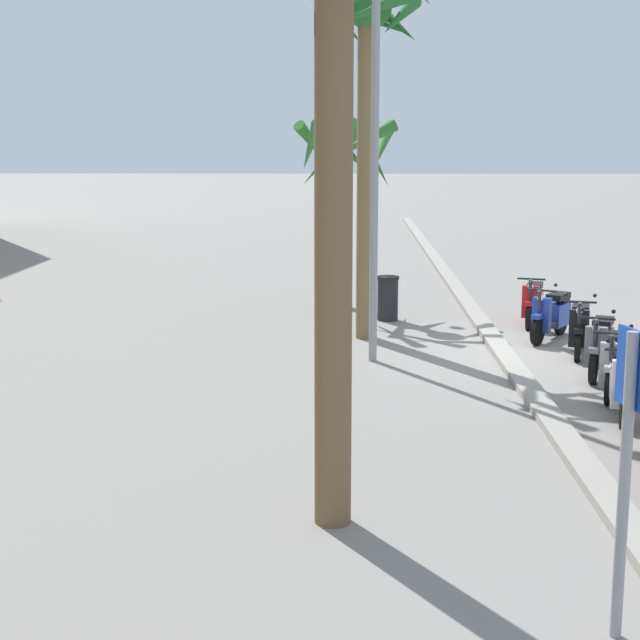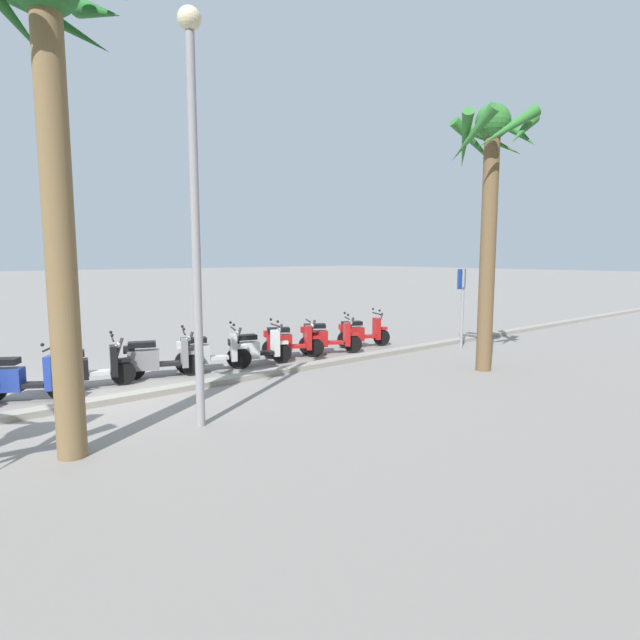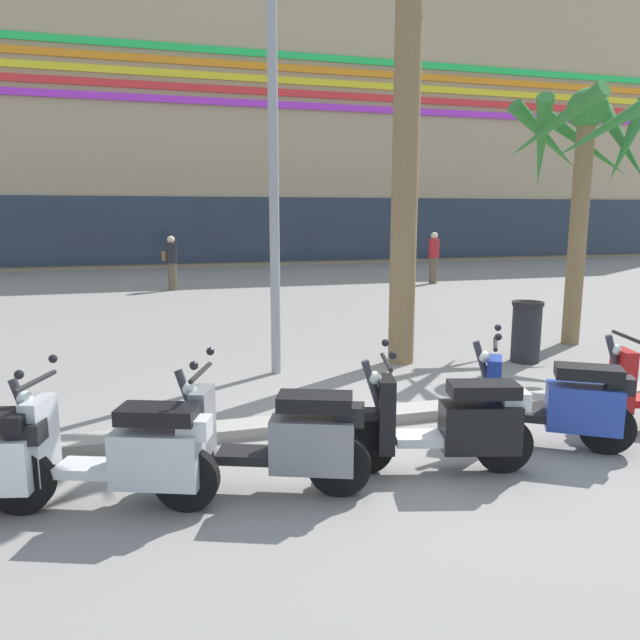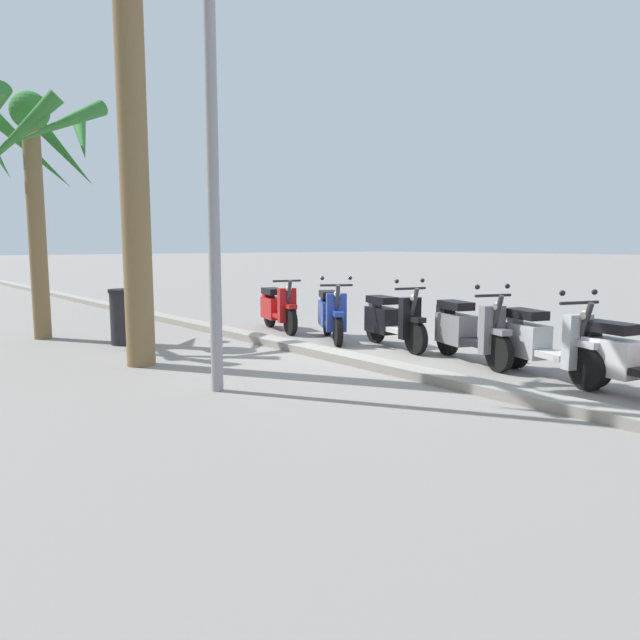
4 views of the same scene
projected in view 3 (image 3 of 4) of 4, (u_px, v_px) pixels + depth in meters
ground_plane at (408, 439)px, 6.13m from camera, size 200.00×200.00×0.00m
curb_strip at (386, 415)px, 6.68m from camera, size 60.00×0.36×0.12m
mall_facade_backdrop at (240, 107)px, 31.23m from camera, size 47.92×13.08×15.64m
scooter_silver_tail_end at (121, 453)px, 4.63m from camera, size 1.77×0.86×1.17m
scooter_grey_second_in_line at (278, 440)px, 4.88m from camera, size 1.75×0.86×1.17m
scooter_black_mid_front at (450, 424)px, 5.27m from camera, size 1.73×0.73×1.17m
scooter_blue_mid_centre at (554, 403)px, 5.83m from camera, size 1.56×1.04×1.17m
palm_tree_mid_walkway at (583, 153)px, 10.05m from camera, size 2.42×2.38×4.35m
palm_tree_far_corner at (409, 31)px, 8.45m from camera, size 2.06×2.09×6.66m
pedestrian_by_palm_tree at (172, 262)px, 17.89m from camera, size 0.46×0.34×1.64m
pedestrian_window_shopping at (434, 256)px, 19.64m from camera, size 0.34×0.34×1.69m
litter_bin at (526, 331)px, 9.27m from camera, size 0.48×0.48×0.95m
street_lamp at (273, 85)px, 7.99m from camera, size 0.36×0.36×6.52m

